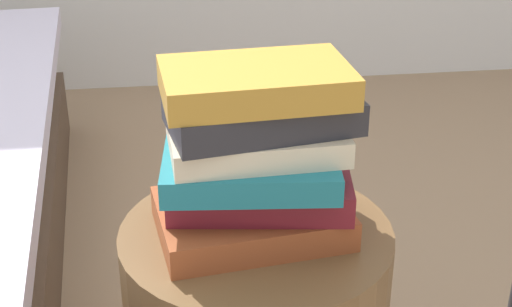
# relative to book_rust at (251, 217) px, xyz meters

# --- Properties ---
(book_rust) EXTENTS (0.32, 0.24, 0.05)m
(book_rust) POSITION_rel_book_rust_xyz_m (0.00, 0.00, 0.00)
(book_rust) COLOR #994723
(book_rust) RESTS_ON side_table
(book_maroon) EXTENTS (0.30, 0.21, 0.05)m
(book_maroon) POSITION_rel_book_rust_xyz_m (0.01, 0.01, 0.05)
(book_maroon) COLOR maroon
(book_maroon) RESTS_ON book_rust
(book_teal) EXTENTS (0.28, 0.23, 0.04)m
(book_teal) POSITION_rel_book_rust_xyz_m (-0.00, 0.00, 0.10)
(book_teal) COLOR #1E727F
(book_teal) RESTS_ON book_maroon
(book_cream) EXTENTS (0.27, 0.19, 0.04)m
(book_cream) POSITION_rel_book_rust_xyz_m (0.00, 0.00, 0.14)
(book_cream) COLOR beige
(book_cream) RESTS_ON book_teal
(book_charcoal) EXTENTS (0.30, 0.20, 0.05)m
(book_charcoal) POSITION_rel_book_rust_xyz_m (0.02, -0.00, 0.18)
(book_charcoal) COLOR #28282D
(book_charcoal) RESTS_ON book_cream
(book_ochre) EXTENTS (0.29, 0.19, 0.05)m
(book_ochre) POSITION_rel_book_rust_xyz_m (0.01, -0.00, 0.23)
(book_ochre) COLOR #B7842D
(book_ochre) RESTS_ON book_charcoal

